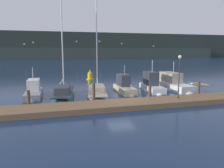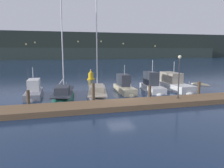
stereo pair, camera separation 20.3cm
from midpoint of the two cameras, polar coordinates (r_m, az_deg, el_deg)
name	(u,v)px [view 1 (the left image)]	position (r m, az deg, el deg)	size (l,w,h in m)	color
ground_plane	(121,101)	(21.16, 2.13, -4.53)	(400.00, 400.00, 0.00)	#192D4C
dock	(129,104)	(19.15, 4.08, -5.28)	(23.64, 2.80, 0.45)	brown
mooring_pile_0	(29,100)	(19.66, -21.20, -3.81)	(0.28, 0.28, 1.58)	#4C3D2D
mooring_pile_1	(94,94)	(19.84, -5.09, -2.56)	(0.28, 0.28, 1.96)	#4C3D2D
mooring_pile_2	(150,93)	(21.57, 9.56, -2.32)	(0.28, 0.28, 1.52)	#4C3D2D
mooring_pile_3	(198,89)	(24.41, 21.43, -1.31)	(0.28, 0.28, 1.69)	#4C3D2D
motorboat_berth_1	(34,94)	(24.53, -19.97, -2.56)	(1.85, 5.40, 3.80)	gray
sailboat_berth_2	(64,97)	(22.91, -12.79, -3.39)	(3.22, 7.84, 10.66)	#195647
sailboat_berth_3	(97,95)	(23.61, -4.09, -2.78)	(3.80, 8.75, 11.77)	gray
motorboat_berth_4	(124,89)	(25.43, 3.00, -1.42)	(1.71, 5.10, 3.81)	beige
motorboat_berth_5	(152,87)	(26.89, 10.10, -0.84)	(2.36, 5.61, 4.26)	white
motorboat_berth_6	(173,86)	(28.67, 15.43, -0.56)	(2.54, 7.20, 4.09)	white
channel_buoy	(90,76)	(36.66, -5.89, 2.13)	(1.25, 1.25, 1.75)	gold
dock_lamppost	(179,70)	(20.95, 16.93, 3.61)	(0.32, 0.32, 3.99)	#2D2D33
hillside_backdrop	(66,47)	(130.95, -11.95, 9.52)	(240.00, 23.00, 14.88)	#28332D
rowboat_adrift	(200,85)	(33.53, 21.74, -0.17)	(2.17, 3.07, 0.56)	beige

